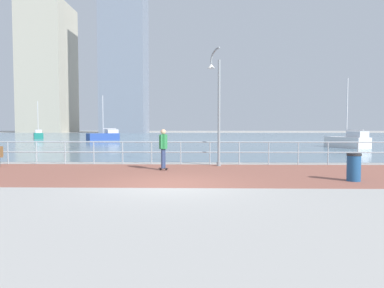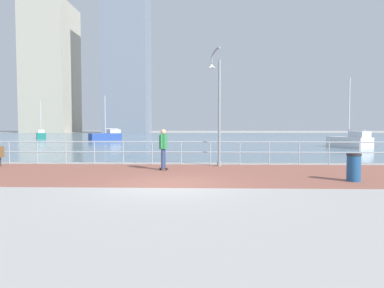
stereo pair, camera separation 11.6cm
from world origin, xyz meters
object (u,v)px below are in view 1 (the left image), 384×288
Objects in this scene: trash_bin at (354,167)px; sailboat_navy at (348,141)px; lamppost at (217,101)px; sailboat_gray at (104,136)px; sailboat_teal at (38,135)px; skateboarder at (163,146)px.

trash_bin is 20.18m from sailboat_navy.
lamppost is at bearing 134.56° from trash_bin.
sailboat_navy is 0.99× the size of sailboat_gray.
trash_bin is 0.15× the size of sailboat_navy.
sailboat_teal is at bearing 125.23° from lamppost.
sailboat_navy is 1.04× the size of sailboat_teal.
sailboat_teal reaches higher than skateboarder.
sailboat_navy is at bearing 47.90° from skateboarder.
trash_bin is 51.48m from sailboat_teal.
lamppost is 5.85× the size of trash_bin.
skateboarder is 7.18m from trash_bin.
sailboat_gray is at bearing 109.76° from skateboarder.
lamppost is 45.43m from sailboat_teal.
sailboat_navy is at bearing -32.62° from sailboat_gray.
sailboat_gray reaches higher than lamppost.
lamppost is 3.48m from skateboarder.
skateboarder is (-2.29, -1.71, -1.98)m from lamppost.
trash_bin is at bearing -22.14° from skateboarder.
sailboat_teal reaches higher than trash_bin.
lamppost is 0.90× the size of sailboat_navy.
skateboarder is 0.29× the size of sailboat_teal.
lamppost is 18.83m from sailboat_navy.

